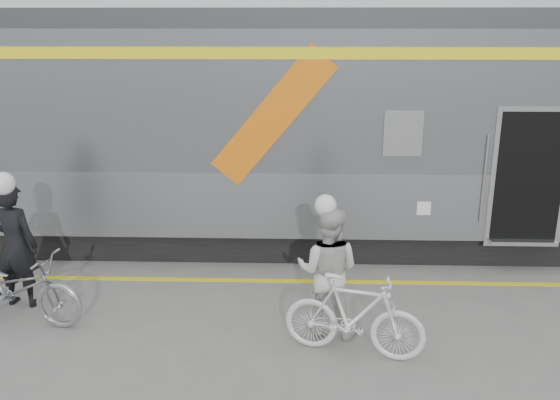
{
  "coord_description": "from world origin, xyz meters",
  "views": [
    {
      "loc": [
        0.43,
        -6.35,
        3.94
      ],
      "look_at": [
        0.18,
        1.6,
        1.5
      ],
      "focal_mm": 38.0,
      "sensor_mm": 36.0,
      "label": 1
    }
  ],
  "objects_px": {
    "bicycle_right": "(354,316)",
    "bicycle_left": "(15,289)",
    "woman": "(328,271)",
    "man": "(15,245)"
  },
  "relations": [
    {
      "from": "bicycle_left",
      "to": "woman",
      "type": "height_order",
      "value": "woman"
    },
    {
      "from": "man",
      "to": "bicycle_right",
      "type": "xyz_separation_m",
      "value": [
        4.65,
        -1.19,
        -0.39
      ]
    },
    {
      "from": "bicycle_right",
      "to": "bicycle_left",
      "type": "bearing_deg",
      "value": 96.69
    },
    {
      "from": "woman",
      "to": "bicycle_right",
      "type": "height_order",
      "value": "woman"
    },
    {
      "from": "woman",
      "to": "bicycle_right",
      "type": "xyz_separation_m",
      "value": [
        0.3,
        -0.55,
        -0.34
      ]
    },
    {
      "from": "man",
      "to": "bicycle_right",
      "type": "bearing_deg",
      "value": 173.55
    },
    {
      "from": "woman",
      "to": "bicycle_right",
      "type": "relative_size",
      "value": 0.99
    },
    {
      "from": "man",
      "to": "woman",
      "type": "distance_m",
      "value": 4.39
    },
    {
      "from": "woman",
      "to": "bicycle_right",
      "type": "distance_m",
      "value": 0.71
    },
    {
      "from": "woman",
      "to": "bicycle_left",
      "type": "bearing_deg",
      "value": 13.64
    }
  ]
}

